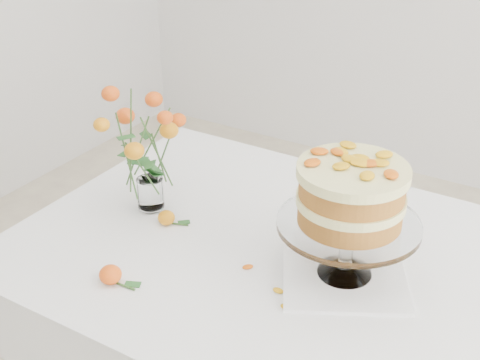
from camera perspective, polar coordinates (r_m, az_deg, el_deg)
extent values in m
cube|color=tan|center=(1.56, 6.38, -7.75)|extent=(1.40, 0.90, 0.04)
cylinder|color=tan|center=(2.30, -4.11, -5.93)|extent=(0.06, 0.06, 0.71)
cube|color=silver|center=(1.55, 6.42, -7.06)|extent=(1.42, 0.92, 0.01)
cube|color=silver|center=(1.97, 12.09, -2.76)|extent=(1.42, 0.01, 0.20)
cube|color=silver|center=(1.96, -12.83, -3.09)|extent=(0.01, 0.92, 0.20)
cube|color=white|center=(1.51, 8.87, -7.96)|extent=(0.36, 0.36, 0.01)
cylinder|color=white|center=(1.47, 9.09, -5.57)|extent=(0.03, 0.03, 0.10)
cylinder|color=white|center=(1.44, 9.26, -3.71)|extent=(0.31, 0.31, 0.01)
cylinder|color=#AB6726|center=(1.42, 9.34, -2.74)|extent=(0.23, 0.23, 0.04)
cylinder|color=#EAE797|center=(1.41, 9.44, -1.63)|extent=(0.24, 0.24, 0.02)
cylinder|color=#AB6726|center=(1.39, 9.55, -0.49)|extent=(0.23, 0.23, 0.04)
cylinder|color=#EAE797|center=(1.38, 9.65, 0.71)|extent=(0.24, 0.24, 0.02)
cylinder|color=white|center=(1.75, -7.56, -2.31)|extent=(0.06, 0.06, 0.01)
cylinder|color=white|center=(1.73, -7.65, -1.08)|extent=(0.07, 0.07, 0.08)
ellipsoid|color=orange|center=(1.68, -6.30, -3.21)|extent=(0.04, 0.04, 0.04)
cylinder|color=#315622|center=(1.68, -5.29, -3.81)|extent=(0.05, 0.02, 0.00)
ellipsoid|color=#CF540A|center=(1.49, -11.00, -7.93)|extent=(0.05, 0.05, 0.04)
cylinder|color=#315622|center=(1.48, -9.88, -8.93)|extent=(0.06, 0.01, 0.00)
ellipsoid|color=#E39F0E|center=(1.52, 0.67, -7.44)|extent=(0.03, 0.02, 0.00)
ellipsoid|color=#E39F0E|center=(1.45, 3.28, -9.41)|extent=(0.03, 0.02, 0.00)
ellipsoid|color=#E39F0E|center=(1.41, 3.94, -10.78)|extent=(0.03, 0.02, 0.00)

